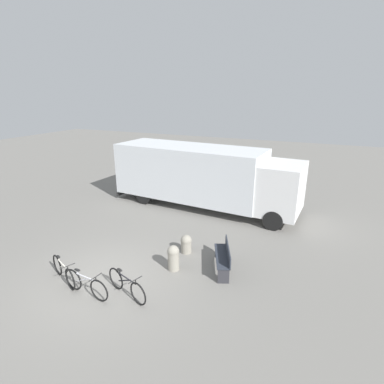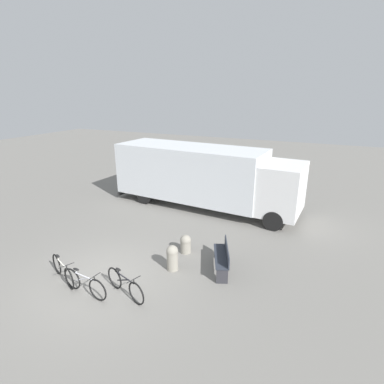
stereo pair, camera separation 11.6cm
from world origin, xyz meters
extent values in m
plane|color=slate|center=(0.00, 0.00, 0.00)|extent=(60.00, 60.00, 0.00)
cube|color=silver|center=(-0.38, 7.06, 1.66)|extent=(7.45, 3.02, 2.50)
cube|color=silver|center=(4.09, 6.73, 1.47)|extent=(1.85, 2.51, 2.12)
cube|color=black|center=(-4.06, 7.33, 0.23)|extent=(0.27, 2.37, 0.16)
cylinder|color=black|center=(4.16, 7.82, 0.41)|extent=(0.84, 0.34, 0.82)
cylinder|color=black|center=(4.01, 5.65, 0.41)|extent=(0.84, 0.34, 0.82)
cylinder|color=black|center=(-2.30, 8.29, 0.41)|extent=(0.84, 0.34, 0.82)
cylinder|color=black|center=(-2.46, 6.12, 0.41)|extent=(0.84, 0.34, 0.82)
cube|color=#282D38|center=(3.02, 2.01, 0.49)|extent=(0.96, 1.58, 0.04)
cube|color=#282D38|center=(3.19, 2.08, 0.66)|extent=(0.62, 1.44, 0.38)
cube|color=#2D2D33|center=(3.30, 1.34, 0.23)|extent=(0.33, 0.18, 0.47)
cube|color=#2D2D33|center=(2.75, 2.68, 0.23)|extent=(0.33, 0.18, 0.47)
torus|color=black|center=(-1.51, -0.28, 0.33)|extent=(0.62, 0.30, 0.65)
torus|color=black|center=(-0.59, -0.69, 0.33)|extent=(0.62, 0.30, 0.65)
cylinder|color=silver|center=(-1.05, -0.48, 0.58)|extent=(0.80, 0.38, 0.04)
cylinder|color=silver|center=(-1.12, -0.45, 0.46)|extent=(0.54, 0.26, 0.31)
cylinder|color=silver|center=(-1.31, -0.37, 0.64)|extent=(0.03, 0.03, 0.11)
ellipsoid|color=black|center=(-1.31, -0.37, 0.71)|extent=(0.24, 0.17, 0.05)
cylinder|color=black|center=(-0.66, -0.66, 0.65)|extent=(0.03, 0.03, 0.14)
cylinder|color=black|center=(-0.66, -0.66, 0.72)|extent=(0.20, 0.41, 0.02)
torus|color=black|center=(-0.50, -0.66, 0.33)|extent=(0.65, 0.11, 0.65)
torus|color=black|center=(0.50, -0.76, 0.33)|extent=(0.65, 0.11, 0.65)
cylinder|color=silver|center=(0.00, -0.71, 0.58)|extent=(0.86, 0.12, 0.04)
cylinder|color=silver|center=(-0.07, -0.70, 0.46)|extent=(0.57, 0.09, 0.31)
cylinder|color=silver|center=(-0.27, -0.68, 0.64)|extent=(0.03, 0.03, 0.11)
ellipsoid|color=black|center=(-0.27, -0.68, 0.71)|extent=(0.23, 0.11, 0.05)
cylinder|color=black|center=(0.43, -0.75, 0.65)|extent=(0.03, 0.03, 0.14)
cylinder|color=black|center=(0.43, -0.75, 0.72)|extent=(0.07, 0.44, 0.02)
torus|color=black|center=(0.58, -0.13, 0.33)|extent=(0.63, 0.25, 0.65)
torus|color=black|center=(1.53, -0.45, 0.33)|extent=(0.63, 0.25, 0.65)
cylinder|color=black|center=(1.05, -0.29, 0.58)|extent=(0.82, 0.31, 0.04)
cylinder|color=black|center=(0.98, -0.27, 0.46)|extent=(0.55, 0.22, 0.31)
cylinder|color=black|center=(0.79, -0.20, 0.64)|extent=(0.03, 0.03, 0.11)
ellipsoid|color=black|center=(0.79, -0.20, 0.71)|extent=(0.24, 0.16, 0.05)
cylinder|color=black|center=(1.46, -0.43, 0.65)|extent=(0.03, 0.03, 0.14)
cylinder|color=black|center=(1.46, -0.43, 0.72)|extent=(0.16, 0.42, 0.02)
cylinder|color=gray|center=(1.63, 1.40, 0.32)|extent=(0.36, 0.36, 0.65)
sphere|color=gray|center=(1.63, 1.40, 0.65)|extent=(0.38, 0.38, 0.38)
cylinder|color=gray|center=(1.54, 2.53, 0.23)|extent=(0.37, 0.37, 0.47)
sphere|color=gray|center=(1.54, 2.53, 0.47)|extent=(0.39, 0.39, 0.39)
camera|label=1|loc=(5.51, -5.92, 5.35)|focal=28.00mm
camera|label=2|loc=(5.61, -5.88, 5.35)|focal=28.00mm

